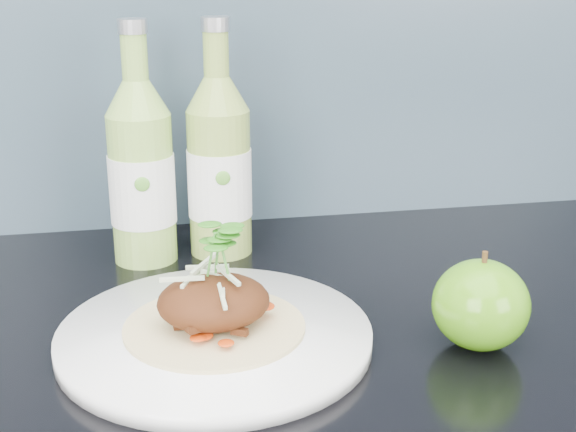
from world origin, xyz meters
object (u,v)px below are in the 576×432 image
object	(u,v)px
dinner_plate	(215,336)
green_apple	(481,305)
cider_bottle_right	(219,167)
cider_bottle_left	(141,173)

from	to	relation	value
dinner_plate	green_apple	world-z (taller)	green_apple
green_apple	cider_bottle_right	world-z (taller)	cider_bottle_right
green_apple	dinner_plate	bearing A→B (deg)	168.56
cider_bottle_right	cider_bottle_left	bearing A→B (deg)	-168.14
cider_bottle_left	cider_bottle_right	bearing A→B (deg)	3.57
green_apple	cider_bottle_right	size ratio (longest dim) A/B	0.37
cider_bottle_right	dinner_plate	bearing A→B (deg)	-90.85
cider_bottle_left	green_apple	bearing A→B (deg)	-44.35
green_apple	cider_bottle_right	xyz separation A→B (m)	(-0.21, 0.28, 0.06)
green_apple	cider_bottle_left	distance (m)	0.41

